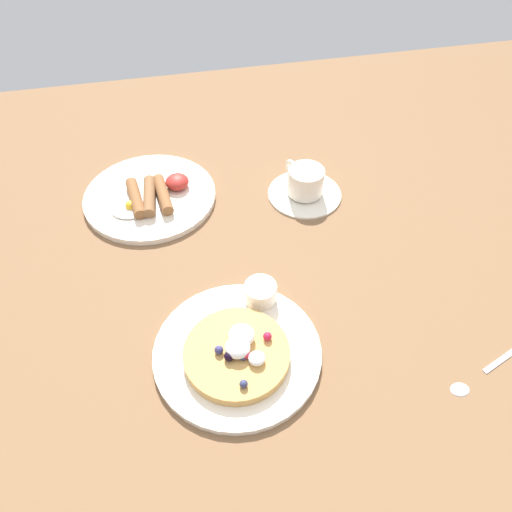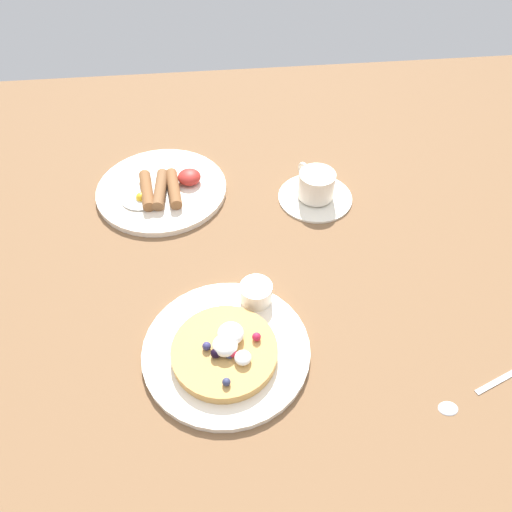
% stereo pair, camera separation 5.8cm
% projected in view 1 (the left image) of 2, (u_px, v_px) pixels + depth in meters
% --- Properties ---
extents(ground_plane, '(2.02, 1.43, 0.03)m').
position_uv_depth(ground_plane, '(250.00, 271.00, 0.89)').
color(ground_plane, brown).
extents(pancake_plate, '(0.25, 0.25, 0.01)m').
position_uv_depth(pancake_plate, '(237.00, 352.00, 0.75)').
color(pancake_plate, white).
rests_on(pancake_plate, ground_plane).
extents(pancake_with_berries, '(0.16, 0.16, 0.04)m').
position_uv_depth(pancake_with_berries, '(237.00, 352.00, 0.73)').
color(pancake_with_berries, tan).
rests_on(pancake_with_berries, pancake_plate).
extents(syrup_ramekin, '(0.05, 0.05, 0.03)m').
position_uv_depth(syrup_ramekin, '(258.00, 293.00, 0.80)').
color(syrup_ramekin, white).
rests_on(syrup_ramekin, pancake_plate).
extents(breakfast_plate, '(0.26, 0.26, 0.01)m').
position_uv_depth(breakfast_plate, '(150.00, 196.00, 0.99)').
color(breakfast_plate, '#F3E5CF').
rests_on(breakfast_plate, ground_plane).
extents(fried_breakfast, '(0.16, 0.11, 0.03)m').
position_uv_depth(fried_breakfast, '(153.00, 195.00, 0.97)').
color(fried_breakfast, brown).
rests_on(fried_breakfast, breakfast_plate).
extents(coffee_saucer, '(0.15, 0.15, 0.01)m').
position_uv_depth(coffee_saucer, '(305.00, 193.00, 1.00)').
color(coffee_saucer, white).
rests_on(coffee_saucer, ground_plane).
extents(coffee_cup, '(0.07, 0.10, 0.05)m').
position_uv_depth(coffee_cup, '(305.00, 180.00, 0.98)').
color(coffee_cup, white).
rests_on(coffee_cup, coffee_saucer).
extents(teaspoon, '(0.16, 0.07, 0.01)m').
position_uv_depth(teaspoon, '(480.00, 375.00, 0.73)').
color(teaspoon, silver).
rests_on(teaspoon, ground_plane).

